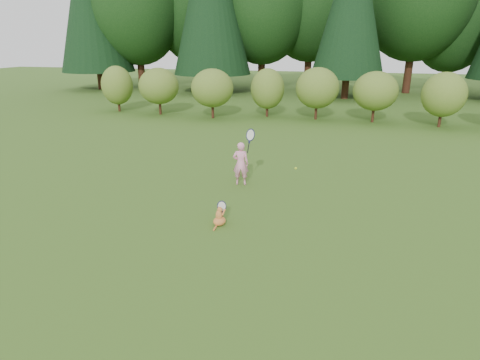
% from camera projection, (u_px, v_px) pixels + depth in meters
% --- Properties ---
extents(ground, '(100.00, 100.00, 0.00)m').
position_uv_depth(ground, '(224.00, 218.00, 9.50)').
color(ground, '#2D5818').
rests_on(ground, ground).
extents(shrub_row, '(28.00, 3.00, 2.80)m').
position_uv_depth(shrub_row, '(293.00, 93.00, 20.96)').
color(shrub_row, '#507223').
rests_on(shrub_row, ground).
extents(child, '(0.75, 0.50, 1.88)m').
position_uv_depth(child, '(241.00, 163.00, 11.53)').
color(child, '#FF98C1').
rests_on(child, ground).
extents(cat, '(0.44, 0.67, 0.61)m').
position_uv_depth(cat, '(220.00, 215.00, 9.08)').
color(cat, orange).
rests_on(cat, ground).
extents(tennis_ball, '(0.07, 0.07, 0.07)m').
position_uv_depth(tennis_ball, '(296.00, 168.00, 10.76)').
color(tennis_ball, '#A3CE18').
rests_on(tennis_ball, ground).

